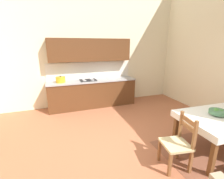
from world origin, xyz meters
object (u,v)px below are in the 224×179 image
(kitchen_cabinetry, at_px, (92,81))
(fruit_bowl, at_px, (218,112))
(dining_chair_tv_side, at_px, (178,143))
(dining_table, at_px, (222,122))

(kitchen_cabinetry, bearing_deg, fruit_bowl, -62.08)
(dining_chair_tv_side, bearing_deg, fruit_bowl, 7.15)
(dining_table, bearing_deg, kitchen_cabinetry, 118.06)
(dining_chair_tv_side, bearing_deg, kitchen_cabinetry, 102.09)
(dining_table, height_order, fruit_bowl, fruit_bowl)
(kitchen_cabinetry, distance_m, dining_chair_tv_side, 3.36)
(dining_table, bearing_deg, dining_chair_tv_side, -177.29)
(kitchen_cabinetry, relative_size, dining_chair_tv_side, 3.07)
(kitchen_cabinetry, height_order, fruit_bowl, kitchen_cabinetry)
(dining_table, distance_m, dining_chair_tv_side, 1.03)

